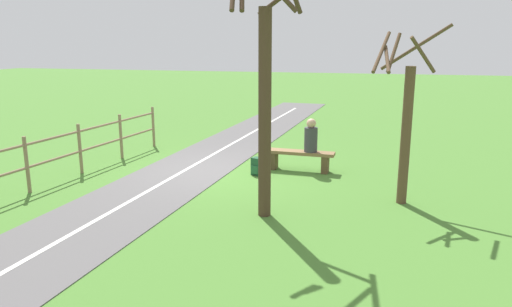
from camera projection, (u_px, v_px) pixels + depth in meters
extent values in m
plane|color=#477A2D|center=(219.00, 171.00, 12.05)|extent=(80.00, 80.00, 0.00)
cube|color=#565454|center=(91.00, 223.00, 8.53)|extent=(4.32, 36.07, 0.02)
cube|color=silver|center=(91.00, 223.00, 8.53)|extent=(1.93, 31.95, 0.00)
cube|color=brown|center=(299.00, 152.00, 11.96)|extent=(1.78, 0.44, 0.08)
cube|color=brown|center=(325.00, 164.00, 11.83)|extent=(0.17, 0.34, 0.43)
cube|color=brown|center=(274.00, 160.00, 12.21)|extent=(0.17, 0.34, 0.43)
cylinder|color=#38383D|center=(311.00, 140.00, 11.80)|extent=(0.34, 0.34, 0.61)
sphere|color=tan|center=(311.00, 123.00, 11.71)|extent=(0.24, 0.24, 0.24)
torus|color=black|center=(260.00, 157.00, 11.86)|extent=(0.22, 0.74, 0.75)
torus|color=black|center=(260.00, 148.00, 12.88)|extent=(0.22, 0.74, 0.75)
cylinder|color=red|center=(260.00, 141.00, 12.30)|extent=(0.25, 0.87, 0.04)
cylinder|color=red|center=(260.00, 148.00, 12.18)|extent=(0.19, 0.63, 0.35)
cylinder|color=red|center=(260.00, 136.00, 12.43)|extent=(0.03, 0.03, 0.20)
cube|color=black|center=(260.00, 132.00, 12.40)|extent=(0.13, 0.21, 0.05)
cube|color=#1E4C2D|center=(258.00, 166.00, 11.63)|extent=(0.32, 0.28, 0.43)
cube|color=#245B37|center=(255.00, 170.00, 11.55)|extent=(0.19, 0.10, 0.20)
cylinder|color=#847051|center=(153.00, 127.00, 14.74)|extent=(0.08, 0.08, 1.24)
cylinder|color=#847051|center=(121.00, 137.00, 13.22)|extent=(0.08, 0.08, 1.24)
cylinder|color=#847051|center=(80.00, 149.00, 11.70)|extent=(0.08, 0.08, 1.24)
cylinder|color=#847051|center=(27.00, 165.00, 10.17)|extent=(0.08, 0.08, 1.24)
cylinder|color=#473323|center=(265.00, 116.00, 8.55)|extent=(0.23, 0.23, 3.77)
cylinder|color=#473323|center=(276.00, 1.00, 8.38)|extent=(0.74, 0.33, 0.49)
cylinder|color=brown|center=(406.00, 137.00, 9.35)|extent=(0.20, 0.20, 2.73)
cylinder|color=brown|center=(382.00, 52.00, 9.23)|extent=(0.33, 1.17, 0.79)
cylinder|color=brown|center=(416.00, 47.00, 9.54)|extent=(1.34, 0.27, 0.93)
cylinder|color=brown|center=(423.00, 55.00, 8.72)|extent=(0.55, 0.45, 0.68)
cylinder|color=brown|center=(387.00, 59.00, 9.08)|extent=(0.15, 0.93, 0.52)
cylinder|color=brown|center=(394.00, 52.00, 9.15)|extent=(0.27, 0.72, 0.75)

